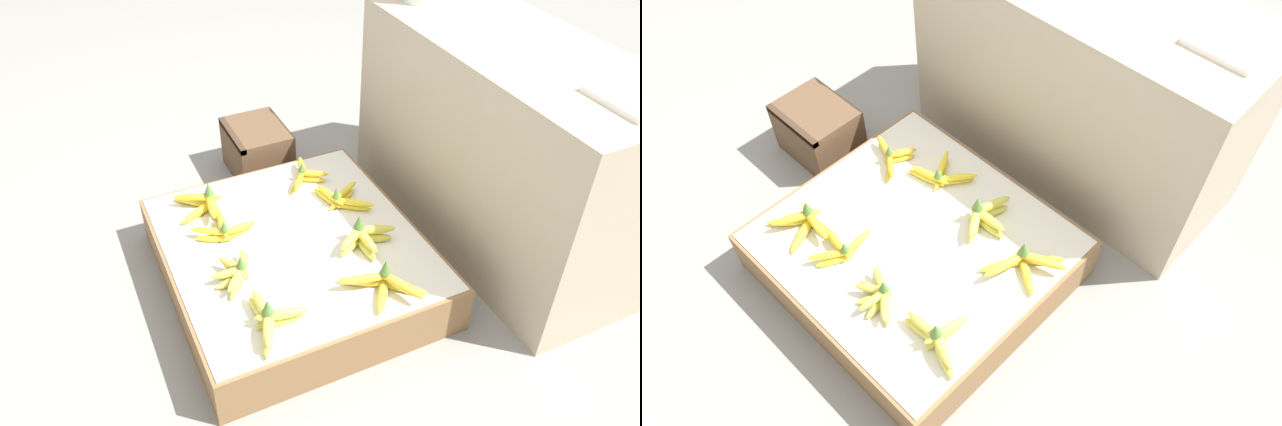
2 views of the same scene
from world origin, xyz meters
TOP-DOWN VIEW (x-y plane):
  - ground_plane at (0.00, 0.00)m, footprint 10.00×10.00m
  - display_platform at (0.00, 0.00)m, footprint 0.90×0.84m
  - back_vendor_table at (0.04, 0.79)m, footprint 1.19×0.50m
  - wooden_crate at (-0.68, 0.12)m, footprint 0.29×0.23m
  - banana_bunch_front_left at (-0.28, -0.22)m, footprint 0.24×0.18m
  - banana_bunch_front_midleft at (-0.12, -0.20)m, footprint 0.14×0.22m
  - banana_bunch_front_midright at (0.09, -0.23)m, footprint 0.19×0.16m
  - banana_bunch_front_right at (0.32, -0.20)m, footprint 0.24×0.18m
  - banana_bunch_middle_left at (-0.30, 0.18)m, footprint 0.20×0.18m
  - banana_bunch_middle_midleft at (-0.12, 0.24)m, footprint 0.22×0.16m
  - banana_bunch_middle_midright at (0.12, 0.20)m, footprint 0.15×0.23m
  - banana_bunch_middle_right at (0.33, 0.16)m, footprint 0.22×0.25m
  - foam_tray_white at (0.47, 0.83)m, footprint 0.21×0.20m

SIDE VIEW (x-z plane):
  - ground_plane at x=0.00m, z-range 0.00..0.00m
  - display_platform at x=0.00m, z-range 0.00..0.18m
  - wooden_crate at x=-0.68m, z-range 0.00..0.22m
  - banana_bunch_middle_midleft at x=-0.12m, z-range 0.16..0.24m
  - banana_bunch_middle_left at x=-0.30m, z-range 0.16..0.25m
  - banana_bunch_front_midleft at x=-0.12m, z-range 0.16..0.25m
  - banana_bunch_front_midright at x=0.09m, z-range 0.16..0.25m
  - banana_bunch_middle_right at x=0.33m, z-range 0.15..0.26m
  - banana_bunch_front_left at x=-0.28m, z-range 0.15..0.26m
  - banana_bunch_front_right at x=0.32m, z-range 0.16..0.27m
  - banana_bunch_middle_midright at x=0.12m, z-range 0.16..0.27m
  - back_vendor_table at x=0.04m, z-range 0.00..0.75m
  - foam_tray_white at x=0.47m, z-range 0.75..0.76m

